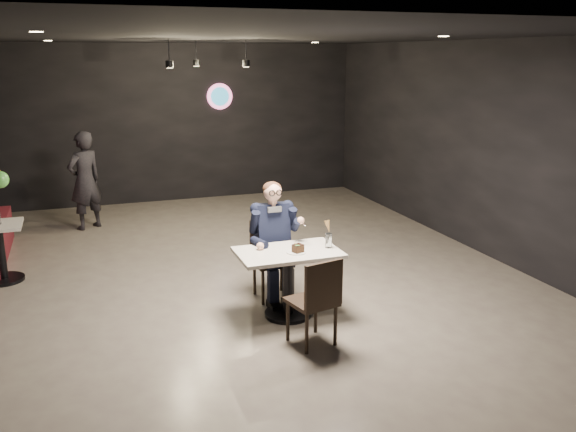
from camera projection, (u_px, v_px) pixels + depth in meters
name	position (u px, v px, depth m)	size (l,w,h in m)	color
floor	(243.00, 273.00, 8.04)	(9.00, 9.00, 0.00)	slate
wall_sign	(220.00, 96.00, 11.86)	(0.50, 0.06, 0.50)	pink
pendant_lights	(204.00, 48.00, 9.12)	(1.40, 1.20, 0.36)	black
main_table	(288.00, 284.00, 6.64)	(1.10, 0.70, 0.75)	white
chair_far	(272.00, 261.00, 7.12)	(0.42, 0.46, 0.92)	black
chair_near	(312.00, 300.00, 5.98)	(0.42, 0.46, 0.92)	black
seated_man	(272.00, 239.00, 7.05)	(0.60, 0.80, 1.44)	black
dessert_plate	(296.00, 252.00, 6.49)	(0.21, 0.21, 0.01)	white
cake_slice	(298.00, 249.00, 6.46)	(0.11, 0.09, 0.08)	black
mint_leaf	(298.00, 246.00, 6.42)	(0.07, 0.04, 0.01)	#2A812F
sundae_glass	(329.00, 241.00, 6.64)	(0.07, 0.07, 0.16)	silver
wafer_cone	(328.00, 226.00, 6.58)	(0.07, 0.07, 0.13)	tan
side_table	(1.00, 254.00, 7.67)	(0.58, 0.58, 0.72)	white
passerby	(85.00, 181.00, 9.91)	(0.59, 0.39, 1.61)	black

